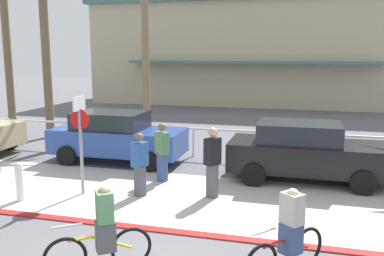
{
  "coord_description": "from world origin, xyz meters",
  "views": [
    {
      "loc": [
        2.6,
        -5.59,
        3.66
      ],
      "look_at": [
        -0.54,
        6.0,
        1.49
      ],
      "focal_mm": 39.58,
      "sensor_mm": 36.0,
      "label": 1
    }
  ],
  "objects_px": {
    "bollard_2": "(20,181)",
    "cyclist_yellow_0": "(103,232)",
    "cyclist_red_1": "(289,234)",
    "pedestrian_0": "(212,165)",
    "palm_tree_1": "(44,20)",
    "pedestrian_1": "(162,155)",
    "car_blue_1": "(117,136)",
    "stop_sign_bike_lane": "(80,131)",
    "car_black_2": "(306,151)",
    "pedestrian_2": "(140,167)"
  },
  "relations": [
    {
      "from": "stop_sign_bike_lane",
      "to": "car_black_2",
      "type": "xyz_separation_m",
      "value": [
        5.56,
        2.7,
        -0.81
      ]
    },
    {
      "from": "stop_sign_bike_lane",
      "to": "cyclist_yellow_0",
      "type": "distance_m",
      "value": 4.24
    },
    {
      "from": "car_black_2",
      "to": "pedestrian_0",
      "type": "xyz_separation_m",
      "value": [
        -2.25,
        -2.07,
        -0.02
      ]
    },
    {
      "from": "cyclist_red_1",
      "to": "pedestrian_0",
      "type": "distance_m",
      "value": 3.9
    },
    {
      "from": "palm_tree_1",
      "to": "pedestrian_1",
      "type": "bearing_deg",
      "value": -35.29
    },
    {
      "from": "stop_sign_bike_lane",
      "to": "bollard_2",
      "type": "distance_m",
      "value": 1.91
    },
    {
      "from": "stop_sign_bike_lane",
      "to": "pedestrian_1",
      "type": "bearing_deg",
      "value": 44.25
    },
    {
      "from": "pedestrian_2",
      "to": "pedestrian_1",
      "type": "bearing_deg",
      "value": 84.27
    },
    {
      "from": "cyclist_yellow_0",
      "to": "pedestrian_2",
      "type": "bearing_deg",
      "value": 102.58
    },
    {
      "from": "cyclist_red_1",
      "to": "pedestrian_0",
      "type": "xyz_separation_m",
      "value": [
        -2.03,
        3.33,
        0.15
      ]
    },
    {
      "from": "bollard_2",
      "to": "pedestrian_1",
      "type": "relative_size",
      "value": 0.59
    },
    {
      "from": "pedestrian_0",
      "to": "pedestrian_1",
      "type": "distance_m",
      "value": 1.93
    },
    {
      "from": "car_blue_1",
      "to": "cyclist_red_1",
      "type": "xyz_separation_m",
      "value": [
        5.9,
        -5.98,
        -0.18
      ]
    },
    {
      "from": "stop_sign_bike_lane",
      "to": "bollard_2",
      "type": "xyz_separation_m",
      "value": [
        -1.23,
        -0.87,
        -1.16
      ]
    },
    {
      "from": "bollard_2",
      "to": "cyclist_yellow_0",
      "type": "distance_m",
      "value": 4.37
    },
    {
      "from": "palm_tree_1",
      "to": "pedestrian_1",
      "type": "distance_m",
      "value": 9.33
    },
    {
      "from": "car_blue_1",
      "to": "palm_tree_1",
      "type": "bearing_deg",
      "value": 145.86
    },
    {
      "from": "cyclist_yellow_0",
      "to": "cyclist_red_1",
      "type": "bearing_deg",
      "value": 13.32
    },
    {
      "from": "pedestrian_1",
      "to": "car_black_2",
      "type": "bearing_deg",
      "value": 15.72
    },
    {
      "from": "car_blue_1",
      "to": "cyclist_red_1",
      "type": "bearing_deg",
      "value": -45.4
    },
    {
      "from": "palm_tree_1",
      "to": "pedestrian_1",
      "type": "height_order",
      "value": "palm_tree_1"
    },
    {
      "from": "bollard_2",
      "to": "pedestrian_0",
      "type": "xyz_separation_m",
      "value": [
        4.54,
        1.5,
        0.33
      ]
    },
    {
      "from": "car_blue_1",
      "to": "cyclist_yellow_0",
      "type": "xyz_separation_m",
      "value": [
        2.88,
        -6.7,
        -0.18
      ]
    },
    {
      "from": "car_black_2",
      "to": "pedestrian_1",
      "type": "relative_size",
      "value": 2.6
    },
    {
      "from": "cyclist_red_1",
      "to": "pedestrian_2",
      "type": "relative_size",
      "value": 0.91
    },
    {
      "from": "palm_tree_1",
      "to": "pedestrian_0",
      "type": "bearing_deg",
      "value": -34.28
    },
    {
      "from": "cyclist_red_1",
      "to": "pedestrian_2",
      "type": "xyz_separation_m",
      "value": [
        -3.83,
        2.95,
        0.07
      ]
    },
    {
      "from": "bollard_2",
      "to": "palm_tree_1",
      "type": "relative_size",
      "value": 0.15
    },
    {
      "from": "car_black_2",
      "to": "cyclist_red_1",
      "type": "xyz_separation_m",
      "value": [
        -0.23,
        -5.39,
        -0.18
      ]
    },
    {
      "from": "car_blue_1",
      "to": "pedestrian_2",
      "type": "distance_m",
      "value": 3.67
    },
    {
      "from": "car_blue_1",
      "to": "cyclist_red_1",
      "type": "relative_size",
      "value": 2.93
    },
    {
      "from": "cyclist_red_1",
      "to": "car_blue_1",
      "type": "bearing_deg",
      "value": 134.6
    },
    {
      "from": "stop_sign_bike_lane",
      "to": "pedestrian_2",
      "type": "relative_size",
      "value": 1.55
    },
    {
      "from": "car_black_2",
      "to": "cyclist_red_1",
      "type": "distance_m",
      "value": 5.4
    },
    {
      "from": "palm_tree_1",
      "to": "cyclist_yellow_0",
      "type": "relative_size",
      "value": 4.35
    },
    {
      "from": "car_blue_1",
      "to": "car_black_2",
      "type": "distance_m",
      "value": 6.15
    },
    {
      "from": "stop_sign_bike_lane",
      "to": "car_black_2",
      "type": "distance_m",
      "value": 6.23
    },
    {
      "from": "stop_sign_bike_lane",
      "to": "bollard_2",
      "type": "height_order",
      "value": "stop_sign_bike_lane"
    },
    {
      "from": "bollard_2",
      "to": "car_black_2",
      "type": "bearing_deg",
      "value": 27.71
    },
    {
      "from": "stop_sign_bike_lane",
      "to": "pedestrian_0",
      "type": "relative_size",
      "value": 1.41
    },
    {
      "from": "car_blue_1",
      "to": "pedestrian_2",
      "type": "bearing_deg",
      "value": -55.77
    },
    {
      "from": "cyclist_yellow_0",
      "to": "pedestrian_0",
      "type": "bearing_deg",
      "value": 76.27
    },
    {
      "from": "cyclist_red_1",
      "to": "palm_tree_1",
      "type": "bearing_deg",
      "value": 139.08
    },
    {
      "from": "pedestrian_2",
      "to": "cyclist_red_1",
      "type": "bearing_deg",
      "value": -37.55
    },
    {
      "from": "pedestrian_0",
      "to": "pedestrian_1",
      "type": "relative_size",
      "value": 1.07
    },
    {
      "from": "pedestrian_1",
      "to": "pedestrian_0",
      "type": "bearing_deg",
      "value": -29.93
    },
    {
      "from": "palm_tree_1",
      "to": "pedestrian_0",
      "type": "height_order",
      "value": "palm_tree_1"
    },
    {
      "from": "pedestrian_0",
      "to": "palm_tree_1",
      "type": "bearing_deg",
      "value": 145.72
    },
    {
      "from": "cyclist_yellow_0",
      "to": "pedestrian_0",
      "type": "xyz_separation_m",
      "value": [
        0.99,
        4.04,
        0.15
      ]
    },
    {
      "from": "car_black_2",
      "to": "pedestrian_0",
      "type": "relative_size",
      "value": 2.43
    }
  ]
}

